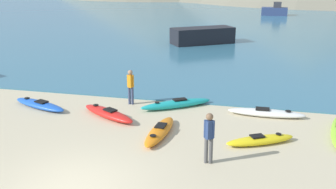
% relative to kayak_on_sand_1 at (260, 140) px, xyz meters
% --- Properties ---
extents(ground_plane, '(400.00, 400.00, 0.00)m').
position_rel_kayak_on_sand_1_xyz_m(ground_plane, '(-5.09, -4.31, -0.15)').
color(ground_plane, '#C6B793').
extents(bay_water, '(160.00, 70.00, 0.06)m').
position_rel_kayak_on_sand_1_xyz_m(bay_water, '(-5.09, 38.86, -0.12)').
color(bay_water, teal).
rests_on(bay_water, ground_plane).
extents(kayak_on_sand_1, '(2.56, 1.77, 0.35)m').
position_rel_kayak_on_sand_1_xyz_m(kayak_on_sand_1, '(0.00, 0.00, 0.00)').
color(kayak_on_sand_1, yellow).
rests_on(kayak_on_sand_1, ground_plane).
extents(kayak_on_sand_3, '(3.09, 2.38, 0.41)m').
position_rel_kayak_on_sand_1_xyz_m(kayak_on_sand_3, '(-3.76, 3.11, 0.03)').
color(kayak_on_sand_3, teal).
rests_on(kayak_on_sand_3, ground_plane).
extents(kayak_on_sand_4, '(0.77, 3.01, 0.35)m').
position_rel_kayak_on_sand_1_xyz_m(kayak_on_sand_4, '(-3.69, -0.06, 0.00)').
color(kayak_on_sand_4, orange).
rests_on(kayak_on_sand_4, ground_plane).
extents(kayak_on_sand_5, '(3.14, 1.69, 0.36)m').
position_rel_kayak_on_sand_1_xyz_m(kayak_on_sand_5, '(-9.76, 1.63, 0.00)').
color(kayak_on_sand_5, blue).
rests_on(kayak_on_sand_5, ground_plane).
extents(kayak_on_sand_6, '(2.97, 2.07, 0.40)m').
position_rel_kayak_on_sand_1_xyz_m(kayak_on_sand_6, '(-6.28, 1.22, 0.03)').
color(kayak_on_sand_6, red).
rests_on(kayak_on_sand_6, ground_plane).
extents(kayak_on_sand_7, '(3.23, 0.70, 0.35)m').
position_rel_kayak_on_sand_1_xyz_m(kayak_on_sand_7, '(0.19, 2.96, 0.00)').
color(kayak_on_sand_7, white).
rests_on(kayak_on_sand_7, ground_plane).
extents(person_near_foreground, '(0.34, 0.30, 1.70)m').
position_rel_kayak_on_sand_1_xyz_m(person_near_foreground, '(-1.59, -1.88, 0.82)').
color(person_near_foreground, '#4C4C4C').
rests_on(person_near_foreground, ground_plane).
extents(person_near_waterline, '(0.33, 0.27, 1.63)m').
position_rel_kayak_on_sand_1_xyz_m(person_near_waterline, '(-5.91, 3.11, 0.78)').
color(person_near_waterline, '#384260').
rests_on(person_near_waterline, ground_plane).
extents(moored_boat_0, '(3.52, 1.72, 1.85)m').
position_rel_kayak_on_sand_1_xyz_m(moored_boat_0, '(1.09, 44.51, 0.56)').
color(moored_boat_0, navy).
rests_on(moored_boat_0, bay_water).
extents(moored_boat_1, '(5.42, 4.62, 1.34)m').
position_rel_kayak_on_sand_1_xyz_m(moored_boat_1, '(-5.18, 19.66, 0.58)').
color(moored_boat_1, black).
rests_on(moored_boat_1, bay_water).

